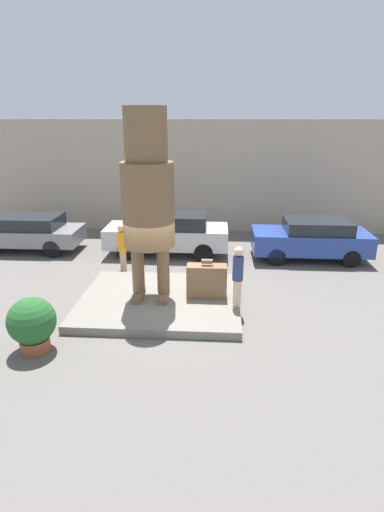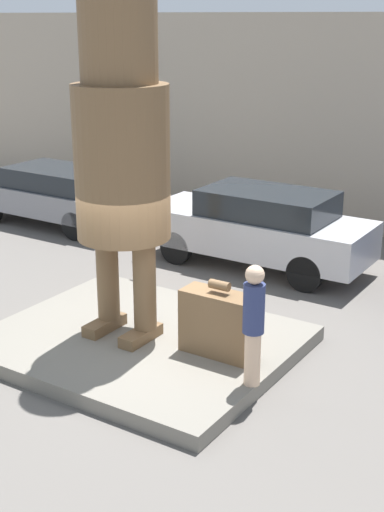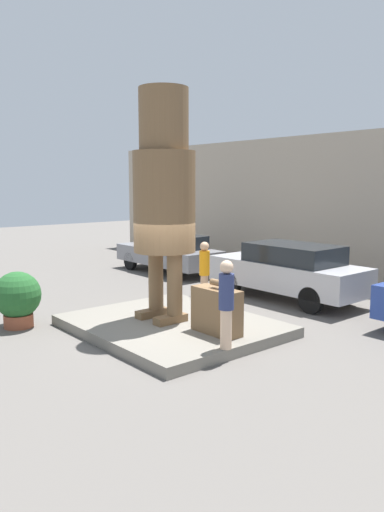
{
  "view_description": "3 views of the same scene",
  "coord_description": "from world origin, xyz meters",
  "px_view_note": "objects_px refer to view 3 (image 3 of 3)",
  "views": [
    {
      "loc": [
        1.62,
        -10.49,
        5.23
      ],
      "look_at": [
        0.96,
        -0.26,
        1.61
      ],
      "focal_mm": 28.0,
      "sensor_mm": 36.0,
      "label": 1
    },
    {
      "loc": [
        6.23,
        -8.14,
        5.02
      ],
      "look_at": [
        0.96,
        0.02,
        1.73
      ],
      "focal_mm": 50.0,
      "sensor_mm": 36.0,
      "label": 2
    },
    {
      "loc": [
        8.84,
        -6.86,
        3.38
      ],
      "look_at": [
        0.36,
        0.3,
        1.76
      ],
      "focal_mm": 35.0,
      "sensor_mm": 36.0,
      "label": 3
    }
  ],
  "objects_px": {
    "parked_car_silver": "(288,270)",
    "parked_car_grey": "(169,252)",
    "statue_figure": "(164,187)",
    "giant_suitcase": "(217,311)",
    "planter_pot": "(17,297)",
    "worker_hivis": "(204,269)",
    "tourist": "(226,301)"
  },
  "relations": [
    {
      "from": "statue_figure",
      "to": "parked_car_grey",
      "type": "relative_size",
      "value": 1.15
    },
    {
      "from": "parked_car_silver",
      "to": "planter_pot",
      "type": "xyz_separation_m",
      "value": [
        -2.29,
        -7.11,
        -0.16
      ]
    },
    {
      "from": "tourist",
      "to": "parked_car_grey",
      "type": "bearing_deg",
      "value": 148.93
    },
    {
      "from": "statue_figure",
      "to": "tourist",
      "type": "xyz_separation_m",
      "value": [
        2.45,
        -0.39,
        -2.12
      ]
    },
    {
      "from": "tourist",
      "to": "parked_car_grey",
      "type": "xyz_separation_m",
      "value": [
        -8.32,
        5.01,
        -0.39
      ]
    },
    {
      "from": "parked_car_grey",
      "to": "worker_hivis",
      "type": "height_order",
      "value": "worker_hivis"
    },
    {
      "from": "planter_pot",
      "to": "tourist",
      "type": "bearing_deg",
      "value": 24.6
    },
    {
      "from": "giant_suitcase",
      "to": "tourist",
      "type": "xyz_separation_m",
      "value": [
        0.85,
        -0.55,
        0.45
      ]
    },
    {
      "from": "tourist",
      "to": "parked_car_silver",
      "type": "bearing_deg",
      "value": 116.94
    },
    {
      "from": "parked_car_grey",
      "to": "planter_pot",
      "type": "xyz_separation_m",
      "value": [
        3.52,
        -7.21,
        -0.07
      ]
    },
    {
      "from": "parked_car_silver",
      "to": "planter_pot",
      "type": "distance_m",
      "value": 7.47
    },
    {
      "from": "parked_car_grey",
      "to": "planter_pot",
      "type": "height_order",
      "value": "parked_car_grey"
    },
    {
      "from": "giant_suitcase",
      "to": "parked_car_silver",
      "type": "distance_m",
      "value": 4.67
    },
    {
      "from": "parked_car_silver",
      "to": "worker_hivis",
      "type": "xyz_separation_m",
      "value": [
        -1.35,
        -2.06,
        0.07
      ]
    },
    {
      "from": "worker_hivis",
      "to": "planter_pot",
      "type": "bearing_deg",
      "value": -100.62
    },
    {
      "from": "tourist",
      "to": "worker_hivis",
      "type": "xyz_separation_m",
      "value": [
        -3.85,
        2.86,
        -0.22
      ]
    },
    {
      "from": "statue_figure",
      "to": "parked_car_grey",
      "type": "xyz_separation_m",
      "value": [
        -5.87,
        4.62,
        -2.5
      ]
    },
    {
      "from": "parked_car_silver",
      "to": "parked_car_grey",
      "type": "bearing_deg",
      "value": -0.94
    },
    {
      "from": "statue_figure",
      "to": "tourist",
      "type": "distance_m",
      "value": 3.26
    },
    {
      "from": "giant_suitcase",
      "to": "worker_hivis",
      "type": "distance_m",
      "value": 3.79
    },
    {
      "from": "statue_figure",
      "to": "tourist",
      "type": "height_order",
      "value": "statue_figure"
    },
    {
      "from": "tourist",
      "to": "parked_car_silver",
      "type": "xyz_separation_m",
      "value": [
        -2.5,
        4.92,
        -0.29
      ]
    },
    {
      "from": "planter_pot",
      "to": "worker_hivis",
      "type": "height_order",
      "value": "worker_hivis"
    },
    {
      "from": "giant_suitcase",
      "to": "parked_car_silver",
      "type": "height_order",
      "value": "parked_car_silver"
    },
    {
      "from": "giant_suitcase",
      "to": "planter_pot",
      "type": "bearing_deg",
      "value": -145.19
    },
    {
      "from": "giant_suitcase",
      "to": "tourist",
      "type": "relative_size",
      "value": 0.67
    },
    {
      "from": "parked_car_silver",
      "to": "statue_figure",
      "type": "bearing_deg",
      "value": 90.62
    },
    {
      "from": "parked_car_grey",
      "to": "planter_pot",
      "type": "distance_m",
      "value": 8.02
    },
    {
      "from": "statue_figure",
      "to": "tourist",
      "type": "relative_size",
      "value": 3.04
    },
    {
      "from": "giant_suitcase",
      "to": "parked_car_grey",
      "type": "bearing_deg",
      "value": 149.11
    },
    {
      "from": "statue_figure",
      "to": "giant_suitcase",
      "type": "relative_size",
      "value": 4.51
    },
    {
      "from": "giant_suitcase",
      "to": "planter_pot",
      "type": "xyz_separation_m",
      "value": [
        -3.94,
        -2.74,
        -0.0
      ]
    }
  ]
}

